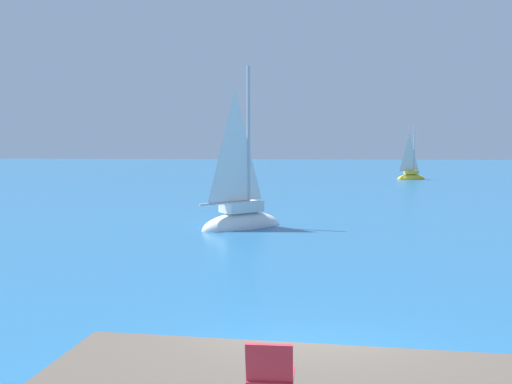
{
  "coord_description": "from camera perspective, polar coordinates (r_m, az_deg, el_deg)",
  "views": [
    {
      "loc": [
        -0.28,
        -9.99,
        3.73
      ],
      "look_at": [
        -1.53,
        11.79,
        1.71
      ],
      "focal_mm": 45.22,
      "sensor_mm": 36.0,
      "label": 1
    }
  ],
  "objects": [
    {
      "name": "sailboat_near",
      "position": [
        25.33,
        -1.32,
        -2.33
      ],
      "size": [
        3.58,
        3.32,
        6.94
      ],
      "rotation": [
        0.0,
        0.0,
        0.71
      ],
      "color": "white",
      "rests_on": "ground"
    },
    {
      "name": "beach_chair",
      "position": [
        6.91,
        1.28,
        -15.56
      ],
      "size": [
        0.51,
        0.62,
        0.8
      ],
      "rotation": [
        0.0,
        0.0,
        1.53
      ],
      "color": "#E03342",
      "rests_on": "shore_ledge"
    },
    {
      "name": "sailboat_far",
      "position": [
        53.0,
        13.54,
        1.38
      ],
      "size": [
        2.62,
        1.71,
        4.73
      ],
      "rotation": [
        0.0,
        0.0,
        0.38
      ],
      "color": "yellow",
      "rests_on": "ground"
    },
    {
      "name": "ground_plane",
      "position": [
        10.67,
        4.76,
        -15.21
      ],
      "size": [
        160.0,
        160.0,
        0.0
      ],
      "primitive_type": "plane",
      "color": "#236093"
    }
  ]
}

